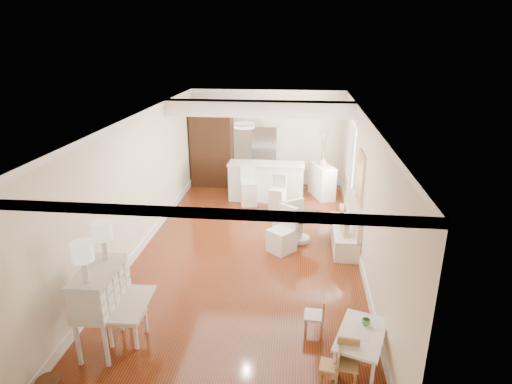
% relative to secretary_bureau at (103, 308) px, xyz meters
% --- Properties ---
extents(room, '(9.00, 9.04, 2.82)m').
position_rel_secretary_bureau_xyz_m(room, '(1.74, 3.37, 1.36)').
color(room, maroon).
rests_on(room, ground).
extents(secretary_bureau, '(1.00, 1.02, 1.23)m').
position_rel_secretary_bureau_xyz_m(secretary_bureau, '(0.00, 0.00, 0.00)').
color(secretary_bureau, beige).
rests_on(secretary_bureau, ground).
extents(gustavian_armchair, '(0.49, 0.49, 0.84)m').
position_rel_secretary_bureau_xyz_m(gustavian_armchair, '(0.29, 0.12, -0.19)').
color(gustavian_armchair, white).
rests_on(gustavian_armchair, ground).
extents(kids_table, '(0.85, 1.10, 0.48)m').
position_rel_secretary_bureau_xyz_m(kids_table, '(3.60, -0.00, -0.38)').
color(kids_table, silver).
rests_on(kids_table, ground).
extents(kids_chair_a, '(0.29, 0.29, 0.52)m').
position_rel_secretary_bureau_xyz_m(kids_chair_a, '(3.17, -0.39, -0.36)').
color(kids_chair_a, tan).
rests_on(kids_chair_a, ground).
extents(kids_chair_b, '(0.32, 0.32, 0.62)m').
position_rel_secretary_bureau_xyz_m(kids_chair_b, '(3.00, 0.58, -0.31)').
color(kids_chair_b, '#B27651').
rests_on(kids_chair_b, ground).
extents(kids_chair_c, '(0.32, 0.32, 0.60)m').
position_rel_secretary_bureau_xyz_m(kids_chair_c, '(3.39, -0.37, -0.32)').
color(kids_chair_c, tan).
rests_on(kids_chair_c, ground).
extents(banquette, '(0.52, 1.60, 0.98)m').
position_rel_secretary_bureau_xyz_m(banquette, '(3.69, 3.54, -0.13)').
color(banquette, silver).
rests_on(banquette, ground).
extents(dining_table, '(1.02, 1.02, 0.65)m').
position_rel_secretary_bureau_xyz_m(dining_table, '(2.75, 3.66, -0.29)').
color(dining_table, '#4C2E18').
rests_on(dining_table, ground).
extents(slip_chair_near, '(0.66, 0.66, 0.96)m').
position_rel_secretary_bureau_xyz_m(slip_chair_near, '(2.38, 3.15, -0.13)').
color(slip_chair_near, white).
rests_on(slip_chair_near, ground).
extents(slip_chair_far, '(0.67, 0.68, 1.01)m').
position_rel_secretary_bureau_xyz_m(slip_chair_far, '(2.47, 3.70, -0.11)').
color(slip_chair_far, white).
rests_on(slip_chair_far, ground).
extents(breakfast_counter, '(2.05, 0.65, 1.03)m').
position_rel_secretary_bureau_xyz_m(breakfast_counter, '(1.80, 6.14, -0.10)').
color(breakfast_counter, white).
rests_on(breakfast_counter, ground).
extents(bar_stool_left, '(0.48, 0.48, 1.01)m').
position_rel_secretary_bureau_xyz_m(bar_stool_left, '(1.38, 5.66, -0.11)').
color(bar_stool_left, white).
rests_on(bar_stool_left, ground).
extents(bar_stool_right, '(0.45, 0.45, 0.91)m').
position_rel_secretary_bureau_xyz_m(bar_stool_right, '(2.15, 5.40, -0.16)').
color(bar_stool_right, silver).
rests_on(bar_stool_right, ground).
extents(pantry_cabinet, '(1.20, 0.60, 2.30)m').
position_rel_secretary_bureau_xyz_m(pantry_cabinet, '(0.10, 7.22, 0.53)').
color(pantry_cabinet, '#381E11').
rests_on(pantry_cabinet, ground).
extents(fridge, '(0.75, 0.65, 1.80)m').
position_rel_secretary_bureau_xyz_m(fridge, '(2.00, 7.19, 0.28)').
color(fridge, silver).
rests_on(fridge, ground).
extents(sideboard, '(0.75, 1.05, 0.91)m').
position_rel_secretary_bureau_xyz_m(sideboard, '(3.32, 6.51, -0.16)').
color(sideboard, white).
rests_on(sideboard, ground).
extents(pencil_cup, '(0.14, 0.14, 0.09)m').
position_rel_secretary_bureau_xyz_m(pencil_cup, '(3.68, 0.19, -0.09)').
color(pencil_cup, '#5C9959').
rests_on(pencil_cup, kids_table).
extents(branch_vase, '(0.20, 0.20, 0.20)m').
position_rel_secretary_bureau_xyz_m(branch_vase, '(3.32, 6.54, 0.40)').
color(branch_vase, silver).
rests_on(branch_vase, sideboard).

